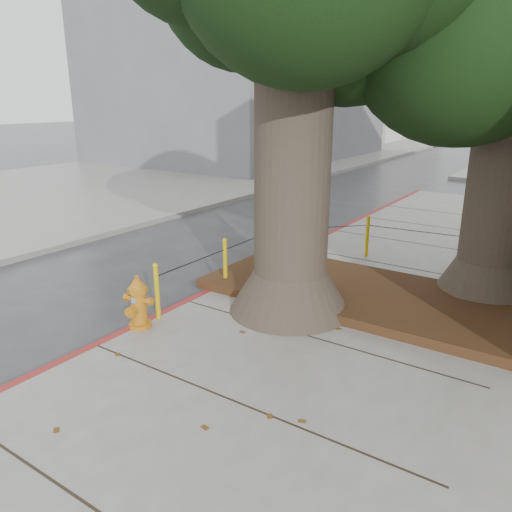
{
  "coord_description": "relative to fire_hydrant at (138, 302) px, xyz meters",
  "views": [
    {
      "loc": [
        3.63,
        -4.09,
        3.57
      ],
      "look_at": [
        -0.78,
        2.39,
        1.1
      ],
      "focal_mm": 35.0,
      "sensor_mm": 36.0,
      "label": 1
    }
  ],
  "objects": [
    {
      "name": "bollard_ring",
      "position": [
        1.03,
        3.58,
        0.1
      ],
      "size": [
        3.79,
        5.39,
        0.95
      ],
      "color": "gold",
      "rests_on": "sidewalk_main"
    },
    {
      "name": "planter_bed",
      "position": [
        2.8,
        3.11,
        -0.34
      ],
      "size": [
        6.4,
        2.6,
        0.16
      ],
      "primitive_type": "cube",
      "color": "black",
      "rests_on": "sidewalk_main"
    },
    {
      "name": "car_dark",
      "position": [
        -6.86,
        16.24,
        0.08
      ],
      "size": [
        1.89,
        4.5,
        1.3
      ],
      "primitive_type": "imported",
      "rotation": [
        0.0,
        0.0,
        0.02
      ],
      "color": "black",
      "rests_on": "ground"
    },
    {
      "name": "building_far_white",
      "position": [
        -15.1,
        44.21,
        6.93
      ],
      "size": [
        12.0,
        18.0,
        15.0
      ],
      "primitive_type": "cube",
      "color": "silver",
      "rests_on": "ground"
    },
    {
      "name": "ground",
      "position": [
        1.9,
        -0.79,
        -0.57
      ],
      "size": [
        140.0,
        140.0,
        0.0
      ],
      "primitive_type": "plane",
      "color": "#28282B",
      "rests_on": "ground"
    },
    {
      "name": "building_far_grey",
      "position": [
        -13.1,
        21.21,
        5.43
      ],
      "size": [
        12.0,
        16.0,
        12.0
      ],
      "primitive_type": "cube",
      "color": "slate",
      "rests_on": "ground"
    },
    {
      "name": "curb_red",
      "position": [
        -0.1,
        1.71,
        -0.49
      ],
      "size": [
        0.14,
        26.0,
        0.16
      ],
      "primitive_type": "cube",
      "color": "maroon",
      "rests_on": "ground"
    },
    {
      "name": "fire_hydrant",
      "position": [
        0.0,
        0.0,
        0.0
      ],
      "size": [
        0.45,
        0.43,
        0.85
      ],
      "rotation": [
        0.0,
        0.0,
        0.17
      ],
      "color": "orange",
      "rests_on": "sidewalk_main"
    },
    {
      "name": "sidewalk_opposite",
      "position": [
        -12.1,
        9.21,
        -0.49
      ],
      "size": [
        14.0,
        60.0,
        0.15
      ],
      "primitive_type": "cube",
      "color": "slate",
      "rests_on": "ground"
    }
  ]
}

